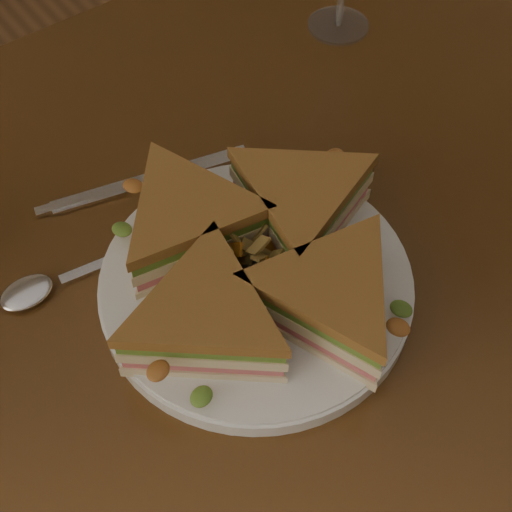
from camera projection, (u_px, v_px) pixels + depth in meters
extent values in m
plane|color=brown|center=(237.00, 506.00, 1.26)|extent=(6.00, 6.00, 0.00)
cube|color=#351E0C|center=(220.00, 270.00, 0.66)|extent=(1.20, 0.80, 0.04)
cylinder|color=#311D0E|center=(362.00, 121.00, 1.32)|extent=(0.06, 0.06, 0.71)
cylinder|color=silver|center=(256.00, 284.00, 0.62)|extent=(0.27, 0.27, 0.02)
cube|color=silver|center=(129.00, 254.00, 0.65)|extent=(0.13, 0.03, 0.00)
ellipsoid|color=silver|center=(27.00, 293.00, 0.62)|extent=(0.05, 0.03, 0.01)
cube|color=silver|center=(152.00, 180.00, 0.70)|extent=(0.20, 0.06, 0.00)
cube|color=silver|center=(62.00, 206.00, 0.68)|extent=(0.05, 0.02, 0.00)
cylinder|color=white|center=(338.00, 25.00, 0.84)|extent=(0.07, 0.07, 0.00)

